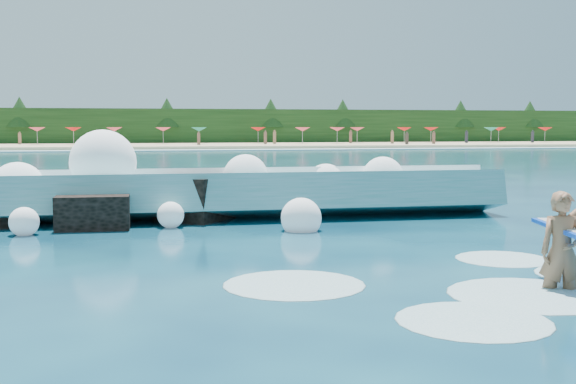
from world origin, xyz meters
The scene contains 11 objects.
ground centered at (0.00, 0.00, 0.00)m, with size 200.00×200.00×0.00m, color #082942.
beach centered at (0.00, 78.00, 0.20)m, with size 140.00×20.00×0.40m, color tan.
wet_band centered at (0.00, 67.00, 0.04)m, with size 140.00×5.00×0.08m, color silver.
treeline centered at (0.00, 88.00, 2.50)m, with size 140.00×4.00×5.00m, color black.
breaking_wave centered at (-1.26, 7.76, 0.60)m, with size 19.97×3.04×1.72m.
rock_cluster centered at (-2.99, 6.94, 0.44)m, with size 8.41×3.18×1.39m.
surfer_with_board centered at (4.88, -2.63, 0.69)m, with size 1.24×3.02×1.88m.
wave_spray centered at (-2.29, 7.55, 1.13)m, with size 15.32×4.79×2.66m.
surf_foam centered at (3.87, -2.15, 0.00)m, with size 9.07×5.93×0.12m.
beach_umbrellas centered at (-0.13, 80.15, 2.25)m, with size 113.81×6.66×0.50m.
beachgoers centered at (0.24, 74.51, 1.08)m, with size 88.30×13.11×1.91m.
Camera 1 is at (-1.57, -12.44, 2.53)m, focal length 45.00 mm.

